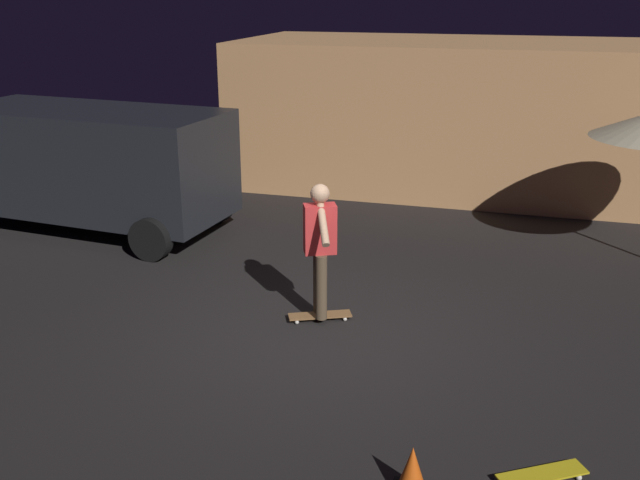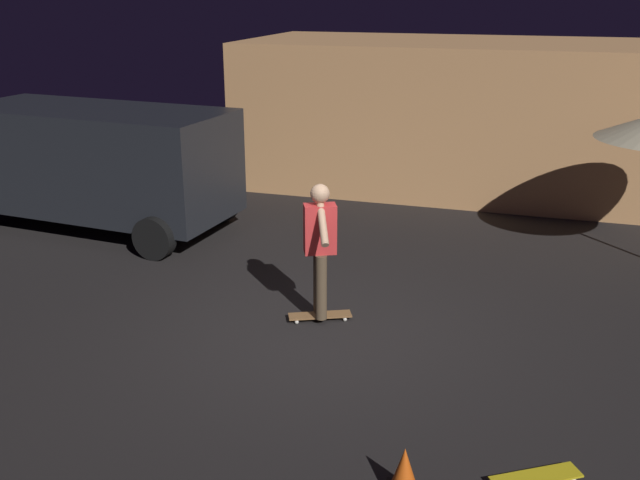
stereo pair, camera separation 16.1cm
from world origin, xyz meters
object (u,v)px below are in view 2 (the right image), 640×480
Objects in this scene: skateboard_ridden at (320,316)px; skateboard_spare at (536,477)px; skater at (320,241)px; parked_van at (96,160)px; traffic_cone at (404,475)px.

skateboard_ridden is 1.03× the size of skateboard_spare.
skateboard_spare is at bearing -43.00° from skater.
skateboard_ridden is at bearing -27.57° from parked_van.
skateboard_ridden and skateboard_spare have the same top height.
traffic_cone is (6.32, -5.42, -0.95)m from parked_van.
traffic_cone reaches higher than skateboard_spare.
parked_van is 8.38m from traffic_cone.
skater is at bearing 137.00° from skateboard_spare.
parked_van is 6.21× the size of skateboard_spare.
traffic_cone reaches higher than skateboard_ridden.
skateboard_spare is 0.46× the size of skater.
skateboard_spare is at bearing -43.00° from skateboard_ridden.
skater is 3.49m from traffic_cone.
skateboard_ridden is (4.69, -2.45, -1.11)m from parked_van.
parked_van is at bearing 152.43° from skater.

